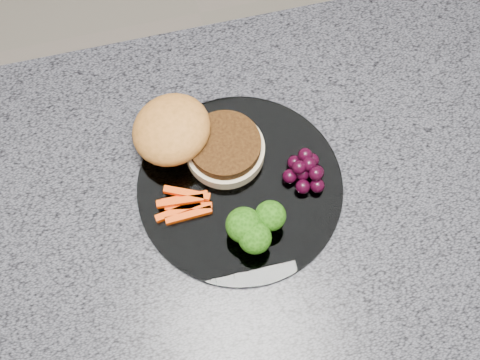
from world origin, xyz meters
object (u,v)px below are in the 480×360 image
plate (240,187)px  burger (191,138)px  island_cabinet (296,293)px  grape_bunch (306,171)px

plate → burger: (-0.05, 0.07, 0.03)m
burger → island_cabinet: bearing=-14.9°
plate → grape_bunch: (0.08, -0.00, 0.02)m
plate → grape_bunch: bearing=-3.0°
island_cabinet → grape_bunch: 0.49m
plate → burger: bearing=124.5°
island_cabinet → plate: bearing=154.8°
burger → grape_bunch: 0.15m
burger → grape_bunch: size_ratio=3.43×
island_cabinet → plate: size_ratio=4.62×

